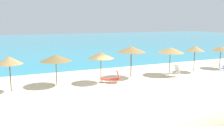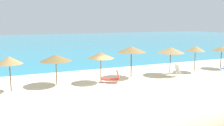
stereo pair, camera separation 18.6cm
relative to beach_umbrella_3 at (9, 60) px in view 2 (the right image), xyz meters
The scene contains 12 objects.
ground_plane 8.42m from the beach_umbrella_3, 13.89° to the right, with size 160.00×160.00×0.00m, color beige.
sea_water 42.89m from the beach_umbrella_3, 79.44° to the left, with size 160.00×73.40×0.01m, color teal.
dune_ridge 12.85m from the beach_umbrella_3, 53.34° to the right, with size 41.82×5.05×2.39m, color beige.
beach_umbrella_3 is the anchor object (origin of this frame).
beach_umbrella_4 3.55m from the beach_umbrella_3, ahead, with size 2.58×2.58×2.50m.
beach_umbrella_5 7.18m from the beach_umbrella_3, ahead, with size 2.26×2.26×2.57m.
beach_umbrella_6 10.50m from the beach_umbrella_3, ahead, with size 2.67×2.67×2.89m.
beach_umbrella_7 14.47m from the beach_umbrella_3, ahead, with size 2.65×2.65×2.69m.
beach_umbrella_8 17.68m from the beach_umbrella_3, ahead, with size 1.92×1.92×2.67m.
beach_umbrella_9 21.62m from the beach_umbrella_3, ahead, with size 2.19×2.19×2.44m.
lounge_chair_1 8.23m from the beach_umbrella_3, ahead, with size 1.67×1.26×1.11m.
lounge_chair_4 14.30m from the beach_umbrella_3, ahead, with size 1.52×0.67×1.15m.
Camera 2 is at (-7.97, -17.39, 5.21)m, focal length 39.32 mm.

